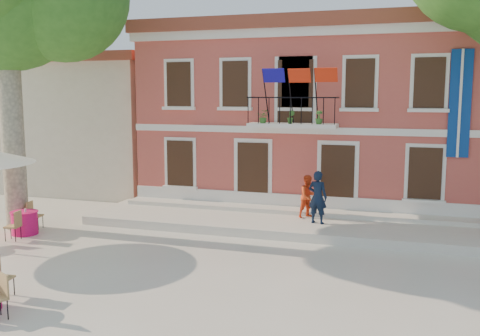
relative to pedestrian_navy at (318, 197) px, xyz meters
name	(u,v)px	position (x,y,z in m)	size (l,w,h in m)	color
ground	(181,260)	(-3.17, -4.18, -1.19)	(90.00, 90.00, 0.00)	beige
main_building	(313,113)	(-1.17, 5.81, 2.59)	(13.50, 9.59, 7.50)	#BA5043
neighbor_west	(97,121)	(-12.67, 6.82, 2.02)	(9.40, 9.40, 6.40)	beige
terrace	(284,224)	(-1.17, 0.22, -1.04)	(14.00, 3.40, 0.30)	silver
pedestrian_navy	(318,197)	(0.00, 0.00, 0.00)	(0.65, 0.43, 1.79)	black
pedestrian_orange	(308,196)	(-0.44, 0.76, -0.14)	(0.73, 0.57, 1.51)	#E0431A
cafe_table_3	(25,222)	(-9.22, -3.18, -0.77)	(0.90, 1.96, 0.95)	#DF1569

